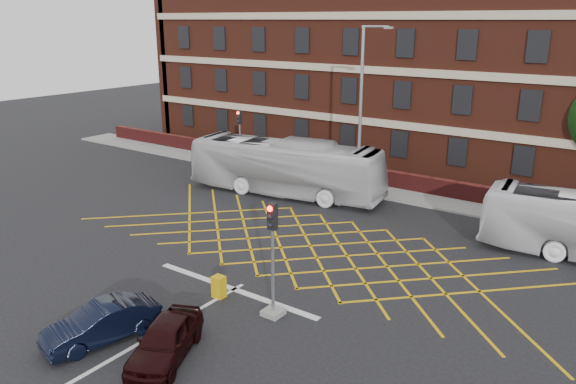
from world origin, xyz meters
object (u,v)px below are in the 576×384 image
Objects in this scene: traffic_light_far at (240,146)px; street_lamp at (360,142)px; bus_left at (285,167)px; traffic_light_near at (273,271)px; direction_signs at (215,147)px; utility_cabinet at (219,287)px; car_maroon at (165,340)px; car_navy at (102,323)px.

traffic_light_far is 0.43× the size of street_lamp.
traffic_light_far is (-5.81, 2.64, 0.07)m from bus_left.
street_lamp reaches higher than traffic_light_near.
traffic_light_near is 1.94× the size of direction_signs.
bus_left is at bearing 114.98° from utility_cabinet.
bus_left is 14.76m from traffic_light_near.
car_maroon is at bearing -80.74° from street_lamp.
traffic_light_far reaches higher than car_maroon.
car_navy is 6.00m from traffic_light_near.
car_maroon is 4.41m from traffic_light_near.
street_lamp is (10.02, -1.08, 1.75)m from traffic_light_far.
direction_signs is (-12.39, 1.06, -2.13)m from street_lamp.
traffic_light_far is 2.40m from direction_signs.
bus_left is 2.84× the size of traffic_light_near.
traffic_light_near is 20.48m from traffic_light_far.
direction_signs is at bearing 137.96° from traffic_light_near.
car_navy is at bearing -128.13° from traffic_light_near.
bus_left is 4.85m from street_lamp.
traffic_light_far is (-14.09, 14.86, 0.00)m from traffic_light_near.
traffic_light_near is 0.43× the size of street_lamp.
car_maroon is 0.87× the size of traffic_light_near.
car_maroon is 0.37× the size of street_lamp.
traffic_light_near is at bearing 49.99° from car_maroon.
street_lamp is (-2.91, 17.88, 2.88)m from car_maroon.
street_lamp is 4.53× the size of direction_signs.
car_navy is 0.90× the size of traffic_light_near.
street_lamp reaches higher than car_navy.
traffic_light_near and traffic_light_far have the same top height.
utility_cabinet is at bearing -47.04° from direction_signs.
street_lamp is 14.31m from utility_cabinet.
bus_left is at bearing -17.75° from direction_signs.
car_maroon is 4.26× the size of utility_cabinet.
bus_left is 17.51m from car_navy.
street_lamp is (-0.43, 18.41, 2.88)m from car_navy.
car_maroon is (2.48, 0.53, -0.00)m from car_navy.
car_navy is at bearing -173.09° from bus_left.
traffic_light_far is (-12.94, 18.96, 1.13)m from car_maroon.
bus_left is 13.67m from utility_cabinet.
car_maroon is at bearing -164.90° from bus_left.
street_lamp is at bearing -6.16° from traffic_light_far.
car_navy is (4.64, -16.85, -1.06)m from bus_left.
street_lamp reaches higher than bus_left.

